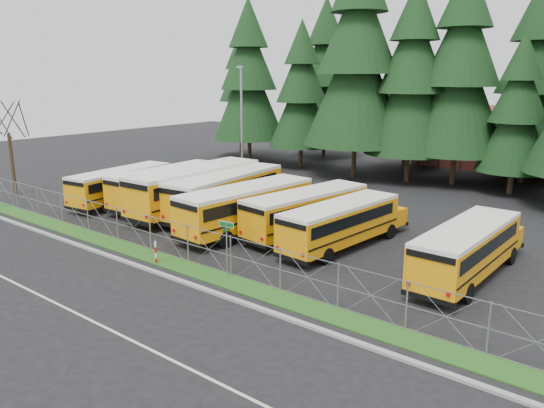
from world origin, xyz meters
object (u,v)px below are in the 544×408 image
(bus_3, at_px, (229,194))
(bus_east, at_px, (469,251))
(light_standard, at_px, (242,120))
(bus_1, at_px, (170,187))
(bus_0, at_px, (125,186))
(bus_5, at_px, (310,213))
(bus_4, at_px, (251,209))
(bus_2, at_px, (200,190))
(street_sign, at_px, (227,238))
(bus_6, at_px, (344,225))
(striped_bollard, at_px, (156,253))

(bus_3, xyz_separation_m, bus_east, (16.55, -1.17, -0.21))
(bus_3, distance_m, light_standard, 12.58)
(bus_1, relative_size, bus_3, 0.93)
(bus_0, xyz_separation_m, bus_5, (15.44, 2.03, 0.05))
(bus_1, xyz_separation_m, bus_4, (9.00, -1.35, 0.04))
(bus_2, relative_size, bus_3, 1.07)
(bus_2, distance_m, street_sign, 12.74)
(bus_2, distance_m, bus_5, 8.97)
(bus_3, height_order, bus_4, bus_3)
(street_sign, bearing_deg, bus_6, 76.14)
(bus_2, relative_size, bus_5, 1.20)
(bus_4, xyz_separation_m, striped_bollard, (-0.09, -7.36, -0.85))
(bus_4, relative_size, bus_5, 1.08)
(street_sign, xyz_separation_m, striped_bollard, (-4.25, -0.79, -1.43))
(bus_3, bearing_deg, striped_bollard, -75.26)
(bus_3, height_order, bus_6, bus_3)
(bus_0, relative_size, bus_2, 0.80)
(bus_6, bearing_deg, bus_2, -177.06)
(bus_3, bearing_deg, bus_5, -6.12)
(bus_6, bearing_deg, bus_5, 167.84)
(bus_3, distance_m, striped_bollard, 9.88)
(bus_3, bearing_deg, bus_0, -172.50)
(bus_2, distance_m, light_standard, 11.82)
(street_sign, relative_size, light_standard, 0.28)
(bus_0, bearing_deg, bus_6, -3.82)
(bus_1, bearing_deg, bus_3, 2.42)
(bus_2, bearing_deg, striped_bollard, -58.44)
(bus_0, distance_m, bus_1, 3.66)
(bus_6, xyz_separation_m, bus_east, (7.00, -0.25, 0.02))
(bus_4, xyz_separation_m, bus_east, (13.02, 0.68, -0.14))
(bus_0, xyz_separation_m, bus_1, (3.31, 1.56, 0.11))
(bus_3, distance_m, bus_6, 9.60)
(bus_1, bearing_deg, bus_0, -157.70)
(bus_0, xyz_separation_m, bus_3, (8.77, 2.07, 0.22))
(bus_1, height_order, bus_5, bus_1)
(street_sign, bearing_deg, striped_bollard, -169.49)
(bus_1, xyz_separation_m, bus_6, (15.01, -0.41, -0.12))
(bus_0, xyz_separation_m, bus_2, (6.48, 1.54, 0.32))
(bus_6, bearing_deg, bus_0, -171.60)
(bus_5, bearing_deg, bus_2, -168.93)
(street_sign, bearing_deg, bus_east, 39.33)
(bus_0, distance_m, striped_bollard, 14.17)
(bus_6, bearing_deg, bus_east, 2.76)
(bus_1, relative_size, striped_bollard, 8.97)
(bus_2, xyz_separation_m, bus_east, (18.84, -0.64, -0.31))
(bus_4, distance_m, bus_5, 3.62)
(bus_east, bearing_deg, light_standard, 156.95)
(bus_1, xyz_separation_m, bus_5, (12.13, 0.47, -0.06))
(bus_1, bearing_deg, bus_2, -3.31)
(bus_3, bearing_deg, light_standard, 121.78)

